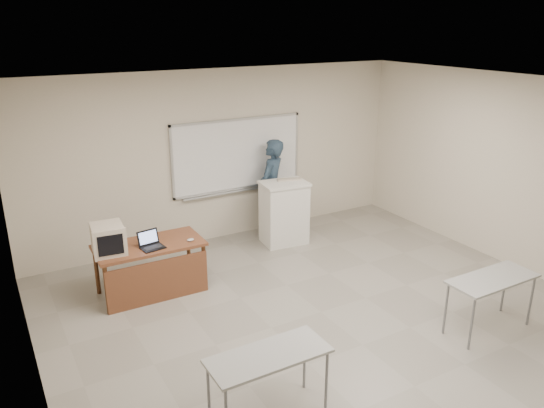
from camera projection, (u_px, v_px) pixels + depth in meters
floor at (363, 345)px, 6.46m from camera, size 7.00×8.00×0.01m
whiteboard at (238, 156)px, 9.37m from camera, size 2.48×0.10×1.31m
student_desks at (455, 356)px, 5.14m from camera, size 4.40×2.20×0.73m
instructor_desk at (152, 259)px, 7.47m from camera, size 1.51×0.76×0.75m
podium at (284, 213)px, 9.28m from camera, size 0.79×0.57×1.11m
crt_monitor at (108, 239)px, 7.18m from camera, size 0.43×0.48×0.41m
laptop at (151, 243)px, 7.38m from camera, size 0.31×0.29×0.23m
mouse at (190, 240)px, 7.59m from camera, size 0.11×0.08×0.04m
keyboard at (289, 179)px, 9.23m from camera, size 0.44×0.27×0.02m
presenter at (272, 187)px, 9.59m from camera, size 0.77×0.73×1.77m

